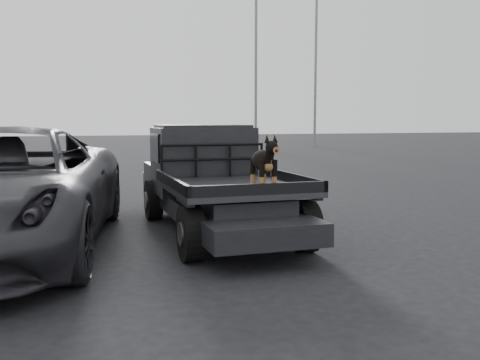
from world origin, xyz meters
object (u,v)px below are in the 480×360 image
object	(u,v)px
floodlight_mid	(256,30)
floodlight_far	(316,39)
dog	(263,165)
flatbed_ute	(216,205)

from	to	relation	value
floodlight_mid	floodlight_far	world-z (taller)	floodlight_mid
dog	flatbed_ute	bearing A→B (deg)	94.16
dog	floodlight_far	world-z (taller)	floodlight_far
flatbed_ute	floodlight_far	distance (m)	30.59
flatbed_ute	dog	xyz separation A→B (m)	(0.14, -1.88, 0.83)
floodlight_mid	dog	bearing A→B (deg)	-109.51
flatbed_ute	dog	world-z (taller)	dog
floodlight_far	flatbed_ute	bearing A→B (deg)	-119.10
floodlight_far	dog	bearing A→B (deg)	-117.21
flatbed_ute	floodlight_far	xyz separation A→B (m)	(14.47, 26.01, 7.05)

